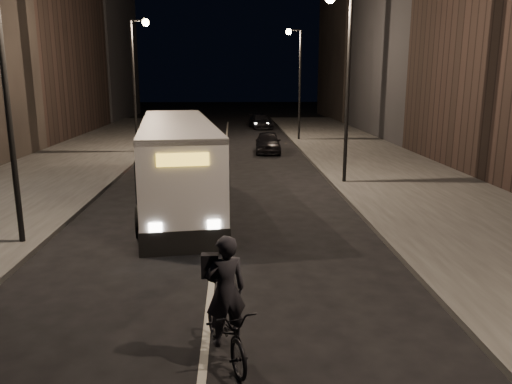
{
  "coord_description": "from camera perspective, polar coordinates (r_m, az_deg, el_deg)",
  "views": [
    {
      "loc": [
        0.55,
        -10.09,
        4.81
      ],
      "look_at": [
        1.21,
        4.23,
        1.5
      ],
      "focal_mm": 35.0,
      "sensor_mm": 36.0,
      "label": 1
    }
  ],
  "objects": [
    {
      "name": "streetlight_left_near",
      "position": [
        15.28,
        -26.08,
        13.79
      ],
      "size": [
        1.2,
        0.44,
        8.12
      ],
      "color": "black",
      "rests_on": "sidewalk_left"
    },
    {
      "name": "car_far",
      "position": [
        48.32,
        0.52,
        8.07
      ],
      "size": [
        2.42,
        4.75,
        1.32
      ],
      "primitive_type": "imported",
      "rotation": [
        0.0,
        0.0,
        0.13
      ],
      "color": "black",
      "rests_on": "ground"
    },
    {
      "name": "streetlight_right_far",
      "position": [
        38.4,
        4.65,
        13.78
      ],
      "size": [
        1.2,
        0.44,
        8.12
      ],
      "color": "black",
      "rests_on": "sidewalk_right"
    },
    {
      "name": "streetlight_right_mid",
      "position": [
        22.61,
        9.88,
        14.21
      ],
      "size": [
        1.2,
        0.44,
        8.12
      ],
      "color": "black",
      "rests_on": "sidewalk_right"
    },
    {
      "name": "car_near",
      "position": [
        32.59,
        1.37,
        5.71
      ],
      "size": [
        1.78,
        4.05,
        1.35
      ],
      "primitive_type": "imported",
      "rotation": [
        0.0,
        0.0,
        -0.05
      ],
      "color": "black",
      "rests_on": "ground"
    },
    {
      "name": "sidewalk_right",
      "position": [
        25.81,
        15.36,
        1.97
      ],
      "size": [
        7.0,
        70.0,
        0.16
      ],
      "primitive_type": "cube",
      "color": "#31312F",
      "rests_on": "ground"
    },
    {
      "name": "city_bus",
      "position": [
        19.4,
        -8.99,
        3.76
      ],
      "size": [
        4.09,
        12.12,
        3.21
      ],
      "rotation": [
        0.0,
        0.0,
        0.14
      ],
      "color": "white",
      "rests_on": "ground"
    },
    {
      "name": "sidewalk_left",
      "position": [
        26.17,
        -22.83,
        1.56
      ],
      "size": [
        7.0,
        70.0,
        0.16
      ],
      "primitive_type": "cube",
      "color": "#31312F",
      "rests_on": "ground"
    },
    {
      "name": "streetlight_left_far",
      "position": [
        32.63,
        -13.4,
        13.63
      ],
      "size": [
        1.2,
        0.44,
        8.12
      ],
      "color": "black",
      "rests_on": "sidewalk_left"
    },
    {
      "name": "cyclist_on_bicycle",
      "position": [
        8.82,
        -3.43,
        -14.28
      ],
      "size": [
        1.32,
        2.13,
        2.31
      ],
      "rotation": [
        0.0,
        0.0,
        0.34
      ],
      "color": "black",
      "rests_on": "ground"
    },
    {
      "name": "ground",
      "position": [
        11.19,
        -5.33,
        -12.5
      ],
      "size": [
        180.0,
        180.0,
        0.0
      ],
      "primitive_type": "plane",
      "color": "black",
      "rests_on": "ground"
    },
    {
      "name": "car_mid",
      "position": [
        40.27,
        -6.89,
        7.17
      ],
      "size": [
        2.07,
        4.88,
        1.57
      ],
      "primitive_type": "imported",
      "rotation": [
        0.0,
        0.0,
        3.23
      ],
      "color": "#373639",
      "rests_on": "ground"
    }
  ]
}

